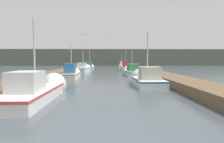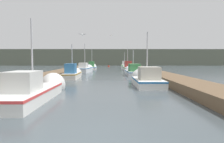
{
  "view_description": "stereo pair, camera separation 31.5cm",
  "coord_description": "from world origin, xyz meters",
  "px_view_note": "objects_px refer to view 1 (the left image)",
  "views": [
    {
      "loc": [
        0.17,
        -4.49,
        1.92
      ],
      "look_at": [
        0.59,
        11.72,
        0.91
      ],
      "focal_mm": 32.0,
      "sensor_mm": 36.0,
      "label": 1
    },
    {
      "loc": [
        0.49,
        -4.49,
        1.92
      ],
      "look_at": [
        0.59,
        11.72,
        0.91
      ],
      "focal_mm": 32.0,
      "sensor_mm": 36.0,
      "label": 2
    }
  ],
  "objects_px": {
    "fishing_boat_4": "(83,69)",
    "fishing_boat_7": "(122,66)",
    "fishing_boat_0": "(38,90)",
    "seagull_1": "(109,35)",
    "mooring_piling_0": "(88,65)",
    "fishing_boat_3": "(131,71)",
    "channel_buoy": "(106,66)",
    "fishing_boat_2": "(72,74)",
    "mooring_piling_1": "(19,86)",
    "fishing_boat_6": "(90,67)",
    "seagull_lead": "(83,34)",
    "fishing_boat_1": "(146,79)",
    "fishing_boat_5": "(125,67)"
  },
  "relations": [
    {
      "from": "fishing_boat_1",
      "to": "mooring_piling_0",
      "type": "xyz_separation_m",
      "value": [
        -7.41,
        32.06,
        0.13
      ]
    },
    {
      "from": "fishing_boat_1",
      "to": "fishing_boat_3",
      "type": "bearing_deg",
      "value": 89.54
    },
    {
      "from": "fishing_boat_3",
      "to": "channel_buoy",
      "type": "height_order",
      "value": "fishing_boat_3"
    },
    {
      "from": "fishing_boat_1",
      "to": "seagull_lead",
      "type": "relative_size",
      "value": 9.08
    },
    {
      "from": "mooring_piling_1",
      "to": "channel_buoy",
      "type": "height_order",
      "value": "mooring_piling_1"
    },
    {
      "from": "seagull_1",
      "to": "fishing_boat_5",
      "type": "bearing_deg",
      "value": -102.32
    },
    {
      "from": "fishing_boat_5",
      "to": "channel_buoy",
      "type": "xyz_separation_m",
      "value": [
        -3.33,
        16.02,
        -0.37
      ]
    },
    {
      "from": "fishing_boat_0",
      "to": "fishing_boat_7",
      "type": "bearing_deg",
      "value": 78.88
    },
    {
      "from": "mooring_piling_0",
      "to": "fishing_boat_4",
      "type": "bearing_deg",
      "value": -86.6
    },
    {
      "from": "fishing_boat_5",
      "to": "seagull_1",
      "type": "height_order",
      "value": "seagull_1"
    },
    {
      "from": "fishing_boat_7",
      "to": "seagull_lead",
      "type": "relative_size",
      "value": 9.97
    },
    {
      "from": "fishing_boat_4",
      "to": "fishing_boat_5",
      "type": "xyz_separation_m",
      "value": [
        6.57,
        4.61,
        0.04
      ]
    },
    {
      "from": "fishing_boat_1",
      "to": "seagull_lead",
      "type": "distance_m",
      "value": 5.78
    },
    {
      "from": "fishing_boat_7",
      "to": "mooring_piling_1",
      "type": "height_order",
      "value": "fishing_boat_7"
    },
    {
      "from": "fishing_boat_0",
      "to": "seagull_1",
      "type": "bearing_deg",
      "value": 80.18
    },
    {
      "from": "fishing_boat_6",
      "to": "fishing_boat_7",
      "type": "relative_size",
      "value": 0.94
    },
    {
      "from": "fishing_boat_4",
      "to": "fishing_boat_0",
      "type": "bearing_deg",
      "value": -84.22
    },
    {
      "from": "fishing_boat_3",
      "to": "fishing_boat_7",
      "type": "relative_size",
      "value": 1.12
    },
    {
      "from": "channel_buoy",
      "to": "mooring_piling_1",
      "type": "bearing_deg",
      "value": -96.02
    },
    {
      "from": "fishing_boat_7",
      "to": "fishing_boat_0",
      "type": "bearing_deg",
      "value": -97.1
    },
    {
      "from": "fishing_boat_2",
      "to": "fishing_boat_4",
      "type": "bearing_deg",
      "value": 88.67
    },
    {
      "from": "mooring_piling_0",
      "to": "mooring_piling_1",
      "type": "bearing_deg",
      "value": -89.86
    },
    {
      "from": "channel_buoy",
      "to": "fishing_boat_1",
      "type": "bearing_deg",
      "value": -84.9
    },
    {
      "from": "fishing_boat_5",
      "to": "fishing_boat_6",
      "type": "height_order",
      "value": "fishing_boat_6"
    },
    {
      "from": "fishing_boat_0",
      "to": "seagull_lead",
      "type": "xyz_separation_m",
      "value": [
        1.55,
        5.2,
        3.33
      ]
    },
    {
      "from": "fishing_boat_7",
      "to": "mooring_piling_0",
      "type": "xyz_separation_m",
      "value": [
        -7.73,
        3.91,
        0.07
      ]
    },
    {
      "from": "mooring_piling_1",
      "to": "seagull_lead",
      "type": "distance_m",
      "value": 6.39
    },
    {
      "from": "fishing_boat_6",
      "to": "seagull_lead",
      "type": "bearing_deg",
      "value": -87.73
    },
    {
      "from": "channel_buoy",
      "to": "fishing_boat_4",
      "type": "bearing_deg",
      "value": -98.92
    },
    {
      "from": "fishing_boat_1",
      "to": "mooring_piling_0",
      "type": "bearing_deg",
      "value": 102.93
    },
    {
      "from": "fishing_boat_1",
      "to": "seagull_lead",
      "type": "xyz_separation_m",
      "value": [
        -4.73,
        0.18,
        3.33
      ]
    },
    {
      "from": "mooring_piling_1",
      "to": "seagull_lead",
      "type": "relative_size",
      "value": 2.05
    },
    {
      "from": "fishing_boat_2",
      "to": "seagull_lead",
      "type": "distance_m",
      "value": 6.33
    },
    {
      "from": "fishing_boat_2",
      "to": "seagull_lead",
      "type": "relative_size",
      "value": 8.37
    },
    {
      "from": "seagull_1",
      "to": "fishing_boat_7",
      "type": "bearing_deg",
      "value": -71.21
    },
    {
      "from": "fishing_boat_1",
      "to": "fishing_boat_6",
      "type": "relative_size",
      "value": 0.97
    },
    {
      "from": "mooring_piling_0",
      "to": "seagull_1",
      "type": "distance_m",
      "value": 17.29
    },
    {
      "from": "fishing_boat_2",
      "to": "fishing_boat_4",
      "type": "relative_size",
      "value": 0.85
    },
    {
      "from": "fishing_boat_0",
      "to": "seagull_1",
      "type": "relative_size",
      "value": 11.84
    },
    {
      "from": "mooring_piling_1",
      "to": "channel_buoy",
      "type": "bearing_deg",
      "value": 83.98
    },
    {
      "from": "seagull_1",
      "to": "fishing_boat_2",
      "type": "bearing_deg",
      "value": 102.63
    },
    {
      "from": "fishing_boat_0",
      "to": "seagull_1",
      "type": "xyz_separation_m",
      "value": [
        3.72,
        21.26,
        5.14
      ]
    },
    {
      "from": "fishing_boat_4",
      "to": "fishing_boat_7",
      "type": "relative_size",
      "value": 0.99
    },
    {
      "from": "seagull_1",
      "to": "fishing_boat_3",
      "type": "bearing_deg",
      "value": 143.38
    },
    {
      "from": "fishing_boat_1",
      "to": "mooring_piling_1",
      "type": "distance_m",
      "value": 8.72
    },
    {
      "from": "fishing_boat_3",
      "to": "fishing_boat_7",
      "type": "height_order",
      "value": "fishing_boat_7"
    },
    {
      "from": "fishing_boat_5",
      "to": "mooring_piling_1",
      "type": "relative_size",
      "value": 5.72
    },
    {
      "from": "fishing_boat_5",
      "to": "fishing_boat_6",
      "type": "bearing_deg",
      "value": 144.82
    },
    {
      "from": "mooring_piling_1",
      "to": "seagull_1",
      "type": "bearing_deg",
      "value": 77.19
    },
    {
      "from": "seagull_lead",
      "to": "fishing_boat_2",
      "type": "bearing_deg",
      "value": -76.06
    }
  ]
}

